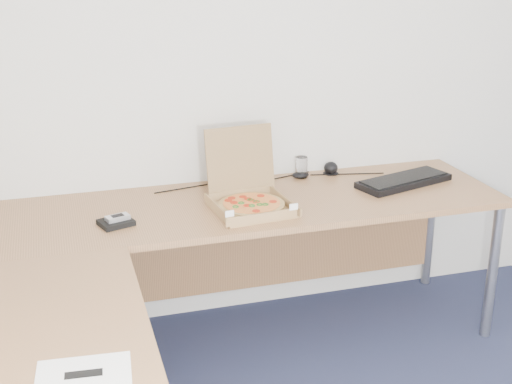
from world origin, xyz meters
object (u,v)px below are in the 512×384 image
object	(u,v)px
desk	(188,254)
wallet	(116,223)
drinking_glass	(301,167)
pizza_box	(250,200)
keyboard	(404,181)

from	to	relation	value
desk	wallet	size ratio (longest dim) A/B	18.52
wallet	drinking_glass	bearing A→B (deg)	2.65
drinking_glass	pizza_box	bearing A→B (deg)	-136.52
pizza_box	drinking_glass	distance (m)	0.51
wallet	keyboard	bearing A→B (deg)	-13.08
desk	drinking_glass	size ratio (longest dim) A/B	23.20
desk	wallet	bearing A→B (deg)	127.81
desk	pizza_box	size ratio (longest dim) A/B	6.50
pizza_box	keyboard	size ratio (longest dim) A/B	0.78
desk	drinking_glass	distance (m)	1.01
drinking_glass	keyboard	xyz separation A→B (m)	(0.45, -0.24, -0.04)
drinking_glass	keyboard	world-z (taller)	drinking_glass
desk	keyboard	distance (m)	1.27
keyboard	wallet	bearing A→B (deg)	169.02
pizza_box	drinking_glass	bearing A→B (deg)	37.70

